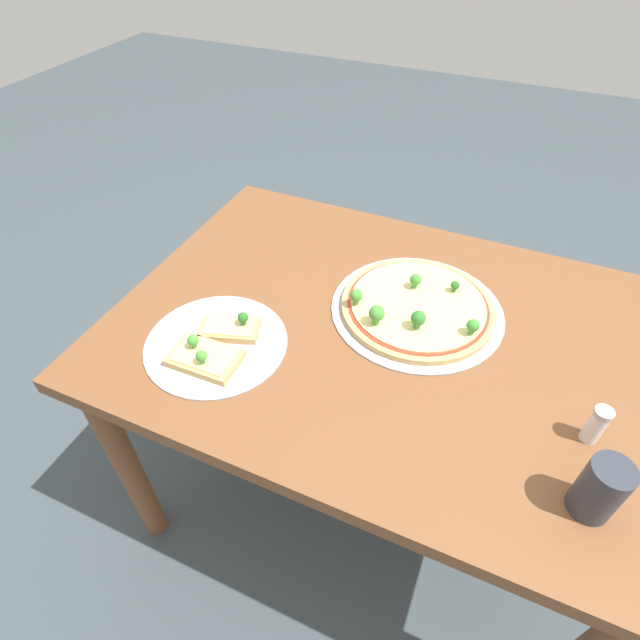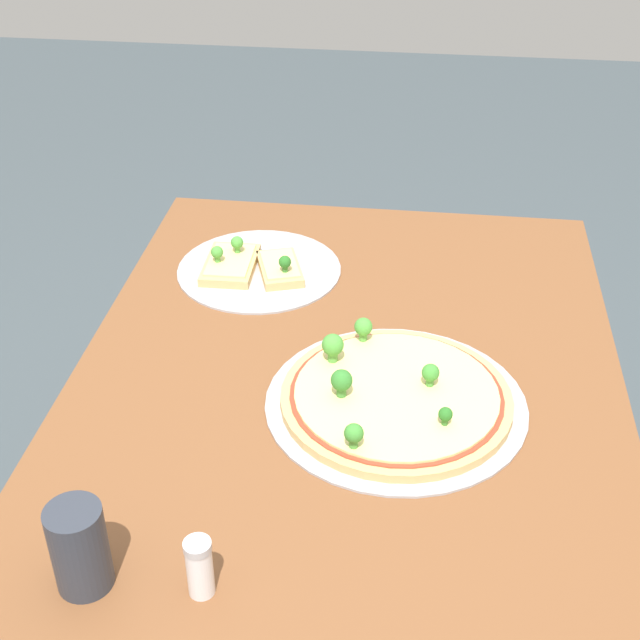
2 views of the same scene
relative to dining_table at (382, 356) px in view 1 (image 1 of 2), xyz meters
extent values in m
plane|color=#3D474C|center=(0.00, 0.00, -0.62)|extent=(8.00, 8.00, 0.00)
cube|color=brown|center=(0.00, 0.00, 0.08)|extent=(1.17, 0.84, 0.04)
cylinder|color=brown|center=(-0.53, -0.36, -0.28)|extent=(0.06, 0.06, 0.67)
cylinder|color=brown|center=(-0.53, 0.36, -0.28)|extent=(0.06, 0.06, 0.67)
cylinder|color=brown|center=(0.53, 0.36, -0.28)|extent=(0.06, 0.06, 0.67)
cylinder|color=#A3A3A8|center=(0.05, 0.08, 0.10)|extent=(0.38, 0.38, 0.00)
cylinder|color=tan|center=(0.05, 0.08, 0.11)|extent=(0.34, 0.34, 0.01)
cylinder|color=#B73823|center=(0.05, 0.08, 0.11)|extent=(0.31, 0.31, 0.00)
cylinder|color=#EFD684|center=(0.05, 0.08, 0.12)|extent=(0.30, 0.30, 0.00)
sphere|color=#3D8933|center=(0.17, 0.03, 0.14)|extent=(0.03, 0.03, 0.03)
cylinder|color=#488E3A|center=(0.17, 0.03, 0.12)|extent=(0.01, 0.01, 0.01)
sphere|color=#479338|center=(-0.08, 0.02, 0.14)|extent=(0.03, 0.03, 0.03)
cylinder|color=#51973E|center=(-0.08, 0.02, 0.12)|extent=(0.01, 0.01, 0.01)
sphere|color=#479338|center=(-0.02, -0.02, 0.15)|extent=(0.03, 0.03, 0.03)
cylinder|color=#51973E|center=(-0.02, -0.02, 0.13)|extent=(0.02, 0.02, 0.02)
sphere|color=#3D8933|center=(0.02, 0.13, 0.14)|extent=(0.03, 0.03, 0.03)
cylinder|color=#488E3A|center=(0.02, 0.13, 0.12)|extent=(0.01, 0.01, 0.01)
sphere|color=#286B23|center=(0.11, 0.15, 0.14)|extent=(0.02, 0.02, 0.02)
cylinder|color=#37742D|center=(0.11, 0.15, 0.12)|extent=(0.01, 0.01, 0.01)
sphere|color=#337A2D|center=(0.06, 0.00, 0.15)|extent=(0.03, 0.03, 0.03)
cylinder|color=#3F8136|center=(0.06, 0.00, 0.13)|extent=(0.01, 0.01, 0.01)
cylinder|color=#A3A3A8|center=(-0.31, -0.19, 0.10)|extent=(0.30, 0.30, 0.00)
cube|color=tan|center=(-0.30, -0.24, 0.11)|extent=(0.14, 0.09, 0.02)
cube|color=#EFD684|center=(-0.30, -0.24, 0.12)|extent=(0.12, 0.08, 0.00)
sphere|color=#479338|center=(-0.29, -0.26, 0.14)|extent=(0.02, 0.02, 0.02)
cylinder|color=#51973E|center=(-0.29, -0.26, 0.12)|extent=(0.01, 0.01, 0.01)
sphere|color=#479338|center=(-0.33, -0.23, 0.14)|extent=(0.02, 0.02, 0.02)
cylinder|color=#51973E|center=(-0.33, -0.23, 0.12)|extent=(0.01, 0.01, 0.01)
cube|color=tan|center=(-0.30, -0.15, 0.11)|extent=(0.14, 0.11, 0.02)
cube|color=#EFD684|center=(-0.30, -0.15, 0.12)|extent=(0.12, 0.09, 0.00)
sphere|color=#286B23|center=(-0.27, -0.14, 0.14)|extent=(0.02, 0.02, 0.02)
cylinder|color=#37742D|center=(-0.27, -0.14, 0.12)|extent=(0.01, 0.01, 0.01)
cylinder|color=#2D333D|center=(0.42, -0.26, 0.15)|extent=(0.07, 0.07, 0.11)
cylinder|color=silver|center=(0.41, -0.12, 0.13)|extent=(0.03, 0.03, 0.07)
cylinder|color=#B2B2B7|center=(0.41, -0.12, 0.17)|extent=(0.03, 0.03, 0.01)
camera|label=1|loc=(0.18, -0.76, 0.85)|focal=28.00mm
camera|label=2|loc=(1.07, 0.10, 0.92)|focal=50.00mm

